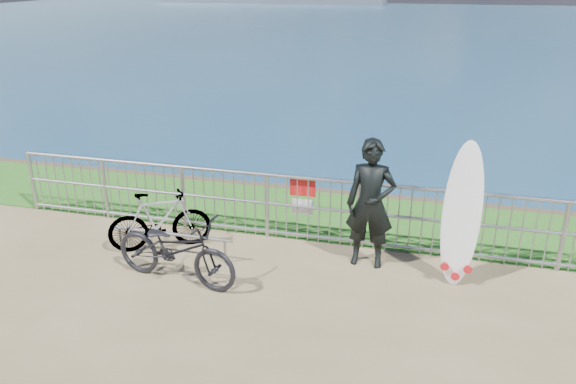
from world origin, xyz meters
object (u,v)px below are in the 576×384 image
(surfboard, at_px, (461,219))
(bicycle_near, at_px, (175,249))
(bicycle_far, at_px, (160,221))
(surfer, at_px, (371,204))

(surfboard, bearing_deg, bicycle_near, -164.27)
(surfboard, distance_m, bicycle_near, 4.01)
(surfboard, height_order, bicycle_far, surfboard)
(surfboard, bearing_deg, bicycle_far, -177.47)
(surfer, relative_size, bicycle_far, 1.21)
(surfboard, relative_size, bicycle_near, 1.06)
(bicycle_far, bearing_deg, bicycle_near, -171.96)
(surfboard, relative_size, bicycle_far, 1.27)
(bicycle_near, bearing_deg, surfer, -55.45)
(surfer, distance_m, bicycle_far, 3.31)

